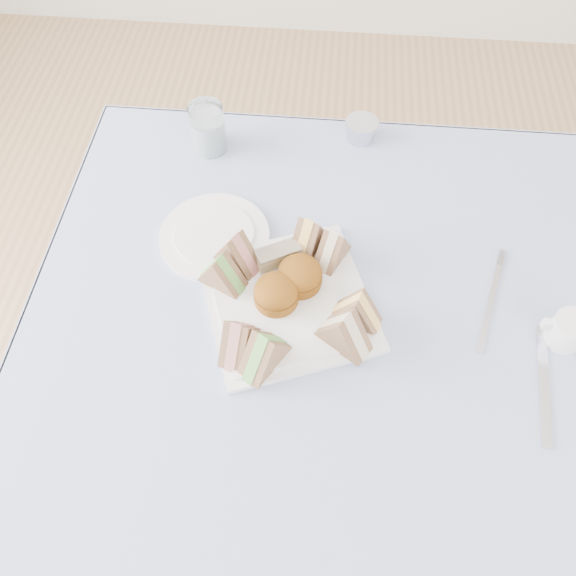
# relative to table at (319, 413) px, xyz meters

# --- Properties ---
(floor) EXTENTS (4.00, 4.00, 0.00)m
(floor) POSITION_rel_table_xyz_m (0.00, 0.00, -0.37)
(floor) COLOR #9E7751
(floor) RESTS_ON ground
(table) EXTENTS (0.90, 0.90, 0.74)m
(table) POSITION_rel_table_xyz_m (0.00, 0.00, 0.00)
(table) COLOR brown
(table) RESTS_ON floor
(tablecloth) EXTENTS (1.02, 1.02, 0.01)m
(tablecloth) POSITION_rel_table_xyz_m (0.00, 0.00, 0.37)
(tablecloth) COLOR #96A7D2
(tablecloth) RESTS_ON table
(serving_plate) EXTENTS (0.34, 0.34, 0.01)m
(serving_plate) POSITION_rel_table_xyz_m (-0.07, 0.05, 0.38)
(serving_plate) COLOR white
(serving_plate) RESTS_ON tablecloth
(sandwich_fl_a) EXTENTS (0.06, 0.09, 0.08)m
(sandwich_fl_a) POSITION_rel_table_xyz_m (-0.14, -0.05, 0.43)
(sandwich_fl_a) COLOR brown
(sandwich_fl_a) RESTS_ON serving_plate
(sandwich_fl_b) EXTENTS (0.08, 0.10, 0.08)m
(sandwich_fl_b) POSITION_rel_table_xyz_m (-0.10, -0.07, 0.43)
(sandwich_fl_b) COLOR brown
(sandwich_fl_b) RESTS_ON serving_plate
(sandwich_fr_a) EXTENTS (0.09, 0.06, 0.07)m
(sandwich_fr_a) POSITION_rel_table_xyz_m (0.04, 0.02, 0.42)
(sandwich_fr_a) COLOR brown
(sandwich_fr_a) RESTS_ON serving_plate
(sandwich_fr_b) EXTENTS (0.10, 0.09, 0.08)m
(sandwich_fr_b) POSITION_rel_table_xyz_m (0.02, -0.02, 0.43)
(sandwich_fr_b) COLOR brown
(sandwich_fr_b) RESTS_ON serving_plate
(sandwich_bl_a) EXTENTS (0.09, 0.07, 0.07)m
(sandwich_bl_a) POSITION_rel_table_xyz_m (-0.18, 0.07, 0.42)
(sandwich_bl_a) COLOR brown
(sandwich_bl_a) RESTS_ON serving_plate
(sandwich_bl_b) EXTENTS (0.09, 0.08, 0.08)m
(sandwich_bl_b) POSITION_rel_table_xyz_m (-0.17, 0.11, 0.43)
(sandwich_bl_b) COLOR brown
(sandwich_bl_b) RESTS_ON serving_plate
(sandwich_br_a) EXTENTS (0.07, 0.09, 0.07)m
(sandwich_br_a) POSITION_rel_table_xyz_m (-0.00, 0.14, 0.42)
(sandwich_br_a) COLOR brown
(sandwich_br_a) RESTS_ON serving_plate
(sandwich_br_b) EXTENTS (0.07, 0.09, 0.08)m
(sandwich_br_b) POSITION_rel_table_xyz_m (-0.05, 0.16, 0.43)
(sandwich_br_b) COLOR brown
(sandwich_br_b) RESTS_ON serving_plate
(scone_left) EXTENTS (0.10, 0.10, 0.05)m
(scone_left) POSITION_rel_table_xyz_m (-0.09, 0.04, 0.41)
(scone_left) COLOR #8B4913
(scone_left) RESTS_ON serving_plate
(scone_right) EXTENTS (0.10, 0.10, 0.05)m
(scone_right) POSITION_rel_table_xyz_m (-0.06, 0.08, 0.41)
(scone_right) COLOR #8B4913
(scone_right) RESTS_ON serving_plate
(pastry_slice) EXTENTS (0.08, 0.06, 0.04)m
(pastry_slice) POSITION_rel_table_xyz_m (-0.10, 0.12, 0.41)
(pastry_slice) COLOR beige
(pastry_slice) RESTS_ON serving_plate
(side_plate) EXTENTS (0.25, 0.25, 0.01)m
(side_plate) POSITION_rel_table_xyz_m (-0.22, 0.17, 0.38)
(side_plate) COLOR white
(side_plate) RESTS_ON tablecloth
(water_glass) EXTENTS (0.08, 0.08, 0.10)m
(water_glass) POSITION_rel_table_xyz_m (-0.26, 0.40, 0.43)
(water_glass) COLOR white
(water_glass) RESTS_ON tablecloth
(tea_strainer) EXTENTS (0.08, 0.08, 0.04)m
(tea_strainer) POSITION_rel_table_xyz_m (0.04, 0.46, 0.39)
(tea_strainer) COLOR silver
(tea_strainer) RESTS_ON tablecloth
(knife) EXTENTS (0.04, 0.20, 0.00)m
(knife) POSITION_rel_table_xyz_m (0.33, -0.06, 0.38)
(knife) COLOR silver
(knife) RESTS_ON tablecloth
(fork) EXTENTS (0.06, 0.18, 0.00)m
(fork) POSITION_rel_table_xyz_m (0.26, 0.07, 0.38)
(fork) COLOR silver
(fork) RESTS_ON tablecloth
(creamer_jug) EXTENTS (0.07, 0.07, 0.05)m
(creamer_jug) POSITION_rel_table_xyz_m (0.37, 0.02, 0.40)
(creamer_jug) COLOR white
(creamer_jug) RESTS_ON tablecloth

